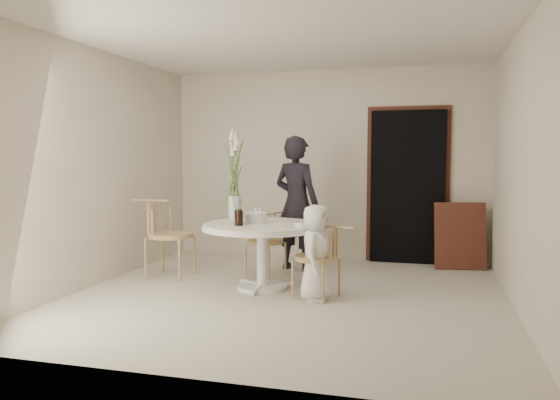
% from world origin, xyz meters
% --- Properties ---
extents(ground, '(4.50, 4.50, 0.00)m').
position_xyz_m(ground, '(0.00, 0.00, 0.00)').
color(ground, beige).
rests_on(ground, ground).
extents(room_shell, '(4.50, 4.50, 4.50)m').
position_xyz_m(room_shell, '(0.00, 0.00, 1.62)').
color(room_shell, silver).
rests_on(room_shell, ground).
extents(doorway, '(1.00, 0.10, 2.10)m').
position_xyz_m(doorway, '(1.15, 2.19, 1.05)').
color(doorway, black).
rests_on(doorway, ground).
extents(door_trim, '(1.12, 0.03, 2.22)m').
position_xyz_m(door_trim, '(1.15, 2.23, 1.11)').
color(door_trim, '#5C261F').
rests_on(door_trim, ground).
extents(table, '(1.33, 1.33, 0.73)m').
position_xyz_m(table, '(-0.35, 0.25, 0.62)').
color(table, white).
rests_on(table, ground).
extents(picture_frame, '(0.68, 0.30, 0.87)m').
position_xyz_m(picture_frame, '(1.84, 1.95, 0.44)').
color(picture_frame, '#5C261F').
rests_on(picture_frame, ground).
extents(chair_far, '(0.52, 0.54, 0.77)m').
position_xyz_m(chair_far, '(-0.49, 1.05, 0.50)').
color(chair_far, tan).
rests_on(chair_far, ground).
extents(chair_right, '(0.55, 0.52, 0.78)m').
position_xyz_m(chair_right, '(0.41, -0.01, 0.51)').
color(chair_right, tan).
rests_on(chair_right, ground).
extents(chair_left, '(0.58, 0.55, 0.96)m').
position_xyz_m(chair_left, '(-1.74, 0.53, 0.62)').
color(chair_left, tan).
rests_on(chair_left, ground).
extents(girl, '(0.74, 0.61, 1.74)m').
position_xyz_m(girl, '(-0.22, 1.35, 0.87)').
color(girl, black).
rests_on(girl, ground).
extents(boy, '(0.33, 0.49, 0.99)m').
position_xyz_m(boy, '(0.32, -0.09, 0.49)').
color(boy, white).
rests_on(boy, ground).
extents(birthday_cake, '(0.24, 0.24, 0.16)m').
position_xyz_m(birthday_cake, '(-0.45, 0.32, 0.79)').
color(birthday_cake, white).
rests_on(birthday_cake, table).
extents(cola_tumbler_a, '(0.09, 0.09, 0.17)m').
position_xyz_m(cola_tumbler_a, '(-0.57, 0.09, 0.81)').
color(cola_tumbler_a, black).
rests_on(cola_tumbler_a, table).
extents(cola_tumbler_b, '(0.09, 0.09, 0.17)m').
position_xyz_m(cola_tumbler_b, '(-0.54, 0.02, 0.81)').
color(cola_tumbler_b, black).
rests_on(cola_tumbler_b, table).
extents(cola_tumbler_c, '(0.08, 0.08, 0.16)m').
position_xyz_m(cola_tumbler_c, '(-0.63, 0.25, 0.81)').
color(cola_tumbler_c, black).
rests_on(cola_tumbler_c, table).
extents(cola_tumbler_d, '(0.08, 0.08, 0.14)m').
position_xyz_m(cola_tumbler_d, '(-0.58, 0.16, 0.80)').
color(cola_tumbler_d, black).
rests_on(cola_tumbler_d, table).
extents(plate_stack, '(0.20, 0.20, 0.05)m').
position_xyz_m(plate_stack, '(0.13, 0.16, 0.75)').
color(plate_stack, white).
rests_on(plate_stack, table).
extents(flower_vase, '(0.15, 0.15, 1.11)m').
position_xyz_m(flower_vase, '(-0.79, 0.58, 1.25)').
color(flower_vase, silver).
rests_on(flower_vase, table).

